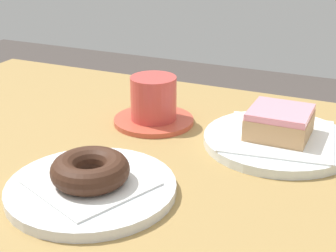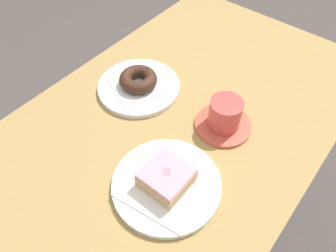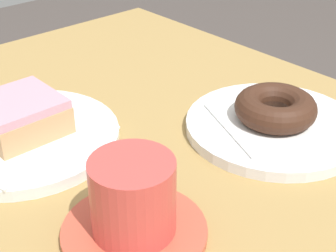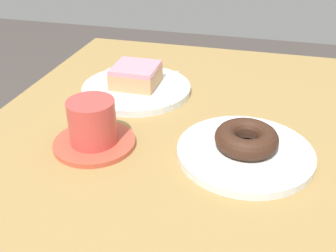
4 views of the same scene
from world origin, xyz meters
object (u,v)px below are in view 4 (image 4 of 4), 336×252
(donut_glazed_square, at_px, (136,75))
(donut_chocolate_ring, at_px, (246,138))
(plate_glazed_square, at_px, (136,89))
(coffee_cup, at_px, (93,127))
(plate_chocolate_ring, at_px, (245,152))

(donut_glazed_square, distance_m, donut_chocolate_ring, 0.31)
(plate_glazed_square, distance_m, donut_glazed_square, 0.03)
(plate_glazed_square, height_order, donut_glazed_square, donut_glazed_square)
(donut_glazed_square, relative_size, coffee_cup, 0.67)
(plate_chocolate_ring, relative_size, coffee_cup, 1.59)
(donut_glazed_square, distance_m, coffee_cup, 0.22)
(donut_chocolate_ring, relative_size, coffee_cup, 0.73)
(donut_glazed_square, relative_size, donut_chocolate_ring, 0.91)
(plate_glazed_square, height_order, plate_chocolate_ring, same)
(donut_glazed_square, height_order, plate_chocolate_ring, donut_glazed_square)
(donut_chocolate_ring, bearing_deg, coffee_cup, 97.12)
(plate_glazed_square, relative_size, donut_glazed_square, 2.51)
(plate_chocolate_ring, bearing_deg, coffee_cup, 97.12)
(plate_glazed_square, bearing_deg, donut_glazed_square, -135.00)
(donut_chocolate_ring, height_order, coffee_cup, coffee_cup)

